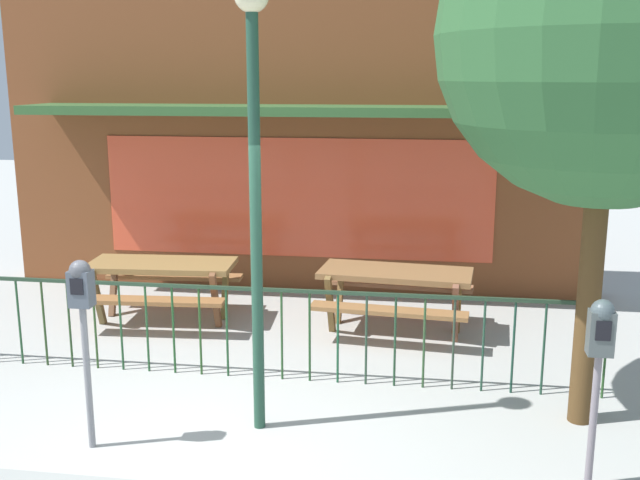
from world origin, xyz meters
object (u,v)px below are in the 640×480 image
Objects in this scene: picnic_table_left at (162,275)px; street_tree at (611,36)px; picnic_table_right at (395,283)px; street_lamp at (254,145)px; parking_meter_near at (82,305)px; parking_meter_far at (600,344)px.

picnic_table_left is 0.39× the size of street_tree.
street_lamp is at bearing -111.74° from picnic_table_right.
picnic_table_left is at bearing -179.49° from picnic_table_right.
street_lamp reaches higher than picnic_table_right.
street_tree reaches higher than parking_meter_near.
parking_meter_near is 4.00m from parking_meter_far.
street_tree reaches higher than picnic_table_right.
street_tree is 1.26× the size of street_lamp.
picnic_table_right is 0.40× the size of street_tree.
street_tree is at bearing 10.72° from street_lamp.
parking_meter_near reaches higher than picnic_table_right.
picnic_table_right is 3.67m from parking_meter_far.
street_tree is at bearing 82.71° from parking_meter_far.
street_tree is 3.01m from street_lamp.
picnic_table_right is 3.44m from street_lamp.
parking_meter_near is at bearing -165.19° from street_tree.
picnic_table_left is 0.98× the size of picnic_table_right.
picnic_table_right is 1.30× the size of parking_meter_far.
street_tree is at bearing -50.32° from picnic_table_right.
picnic_table_right is (2.91, 0.03, 0.00)m from picnic_table_left.
parking_meter_near is at bearing 179.73° from parking_meter_far.
picnic_table_left is at bearing 125.00° from street_lamp.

